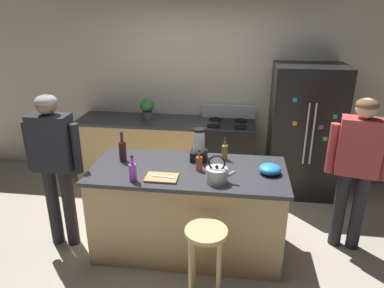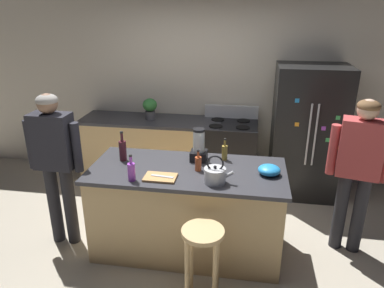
# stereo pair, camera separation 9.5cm
# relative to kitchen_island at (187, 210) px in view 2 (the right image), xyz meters

# --- Properties ---
(ground_plane) EXTENTS (14.00, 14.00, 0.00)m
(ground_plane) POSITION_rel_kitchen_island_xyz_m (0.00, 0.00, -0.47)
(ground_plane) COLOR #B2A893
(back_wall) EXTENTS (8.00, 0.10, 2.70)m
(back_wall) POSITION_rel_kitchen_island_xyz_m (0.00, 1.95, 0.88)
(back_wall) COLOR beige
(back_wall) RESTS_ON ground_plane
(kitchen_island) EXTENTS (1.94, 0.89, 0.94)m
(kitchen_island) POSITION_rel_kitchen_island_xyz_m (0.00, 0.00, 0.00)
(kitchen_island) COLOR tan
(kitchen_island) RESTS_ON ground_plane
(back_counter_run) EXTENTS (2.00, 0.64, 0.94)m
(back_counter_run) POSITION_rel_kitchen_island_xyz_m (-0.80, 1.55, -0.00)
(back_counter_run) COLOR tan
(back_counter_run) RESTS_ON ground_plane
(refrigerator) EXTENTS (0.90, 0.73, 1.76)m
(refrigerator) POSITION_rel_kitchen_island_xyz_m (1.35, 1.50, 0.41)
(refrigerator) COLOR black
(refrigerator) RESTS_ON ground_plane
(stove_range) EXTENTS (0.76, 0.65, 1.12)m
(stove_range) POSITION_rel_kitchen_island_xyz_m (0.33, 1.52, 0.01)
(stove_range) COLOR black
(stove_range) RESTS_ON ground_plane
(person_by_island_left) EXTENTS (0.59, 0.22, 1.67)m
(person_by_island_left) POSITION_rel_kitchen_island_xyz_m (-1.35, -0.08, 0.54)
(person_by_island_left) COLOR #26262B
(person_by_island_left) RESTS_ON ground_plane
(person_by_sink_right) EXTENTS (0.60, 0.30, 1.64)m
(person_by_sink_right) POSITION_rel_kitchen_island_xyz_m (1.67, 0.27, 0.53)
(person_by_sink_right) COLOR #26262B
(person_by_sink_right) RESTS_ON ground_plane
(bar_stool) EXTENTS (0.36, 0.36, 0.72)m
(bar_stool) POSITION_rel_kitchen_island_xyz_m (0.25, -0.69, 0.08)
(bar_stool) COLOR tan
(bar_stool) RESTS_ON ground_plane
(potted_plant) EXTENTS (0.20, 0.20, 0.30)m
(potted_plant) POSITION_rel_kitchen_island_xyz_m (-0.80, 1.55, 0.64)
(potted_plant) COLOR #4C4C51
(potted_plant) RESTS_ON back_counter_run
(blender_appliance) EXTENTS (0.17, 0.17, 0.34)m
(blender_appliance) POSITION_rel_kitchen_island_xyz_m (0.08, 0.24, 0.61)
(blender_appliance) COLOR black
(blender_appliance) RESTS_ON kitchen_island
(bottle_cooking_sauce) EXTENTS (0.06, 0.06, 0.22)m
(bottle_cooking_sauce) POSITION_rel_kitchen_island_xyz_m (0.11, -0.01, 0.54)
(bottle_cooking_sauce) COLOR #B24C26
(bottle_cooking_sauce) RESTS_ON kitchen_island
(bottle_vinegar) EXTENTS (0.06, 0.06, 0.24)m
(bottle_vinegar) POSITION_rel_kitchen_island_xyz_m (0.35, 0.29, 0.55)
(bottle_vinegar) COLOR olive
(bottle_vinegar) RESTS_ON kitchen_island
(bottle_soda) EXTENTS (0.07, 0.07, 0.26)m
(bottle_soda) POSITION_rel_kitchen_island_xyz_m (-0.46, -0.33, 0.56)
(bottle_soda) COLOR purple
(bottle_soda) RESTS_ON kitchen_island
(bottle_wine) EXTENTS (0.08, 0.08, 0.32)m
(bottle_wine) POSITION_rel_kitchen_island_xyz_m (-0.70, 0.10, 0.58)
(bottle_wine) COLOR #471923
(bottle_wine) RESTS_ON kitchen_island
(mixing_bowl) EXTENTS (0.21, 0.21, 0.10)m
(mixing_bowl) POSITION_rel_kitchen_island_xyz_m (0.80, 0.00, 0.51)
(mixing_bowl) COLOR #268CD8
(mixing_bowl) RESTS_ON kitchen_island
(tea_kettle) EXTENTS (0.28, 0.20, 0.27)m
(tea_kettle) POSITION_rel_kitchen_island_xyz_m (0.30, -0.25, 0.54)
(tea_kettle) COLOR #B7BABF
(tea_kettle) RESTS_ON kitchen_island
(cutting_board) EXTENTS (0.30, 0.20, 0.02)m
(cutting_board) POSITION_rel_kitchen_island_xyz_m (-0.21, -0.25, 0.48)
(cutting_board) COLOR #B7844C
(cutting_board) RESTS_ON kitchen_island
(chef_knife) EXTENTS (0.22, 0.05, 0.01)m
(chef_knife) POSITION_rel_kitchen_island_xyz_m (-0.19, -0.25, 0.49)
(chef_knife) COLOR #B7BABF
(chef_knife) RESTS_ON cutting_board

